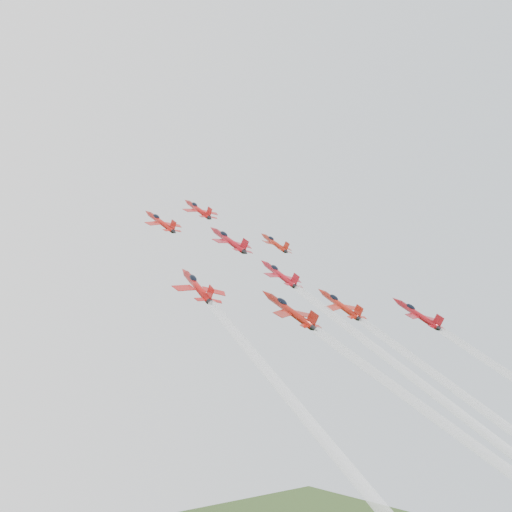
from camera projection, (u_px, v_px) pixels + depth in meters
jet_lead at (198, 209)px, 143.06m from camera, size 10.04×12.75×8.48m
jet_row2_left at (160, 221)px, 120.48m from camera, size 8.88×11.28×7.50m
jet_row2_center at (228, 240)px, 125.36m from camera, size 10.63×13.50×8.98m
jet_row2_right at (274, 243)px, 137.44m from camera, size 8.86×11.24×7.48m
jet_center at (461, 414)px, 80.32m from camera, size 9.45×87.71×55.33m
jet_rear_farleft at (401, 488)px, 57.98m from camera, size 9.48×87.99×55.51m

